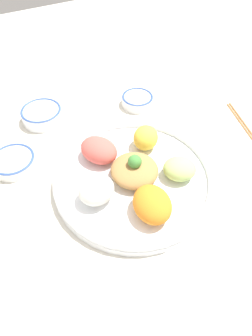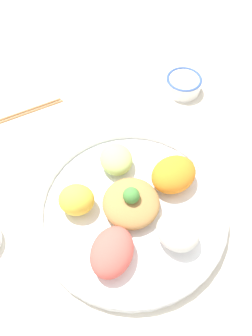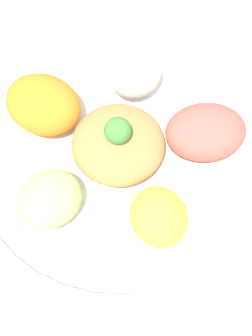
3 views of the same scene
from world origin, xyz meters
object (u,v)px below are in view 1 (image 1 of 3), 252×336
(sauce_bowl_red, at_px, (137,100))
(chopsticks_pair_far, at_px, (246,127))
(sauce_bowl_dark, at_px, (42,114))
(rice_bowl_plain, at_px, (13,162))
(salad_platter, at_px, (134,175))

(sauce_bowl_red, relative_size, chopsticks_pair_far, 0.44)
(sauce_bowl_dark, relative_size, chopsticks_pair_far, 0.52)
(rice_bowl_plain, bearing_deg, chopsticks_pair_far, -15.58)
(salad_platter, bearing_deg, rice_bowl_plain, 141.73)
(salad_platter, bearing_deg, chopsticks_pair_far, 2.30)
(salad_platter, relative_size, sauce_bowl_dark, 3.31)
(sauce_bowl_dark, xyz_separation_m, rice_bowl_plain, (-0.12, -0.15, -0.01))
(sauce_bowl_dark, xyz_separation_m, chopsticks_pair_far, (0.52, -0.32, -0.02))
(sauce_bowl_dark, bearing_deg, rice_bowl_plain, -130.30)
(sauce_bowl_red, bearing_deg, chopsticks_pair_far, -48.11)
(rice_bowl_plain, height_order, chopsticks_pair_far, rice_bowl_plain)
(chopsticks_pair_far, bearing_deg, sauce_bowl_dark, -104.68)
(chopsticks_pair_far, bearing_deg, salad_platter, -70.34)
(sauce_bowl_dark, bearing_deg, sauce_bowl_red, -13.74)
(salad_platter, bearing_deg, sauce_bowl_dark, 109.94)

